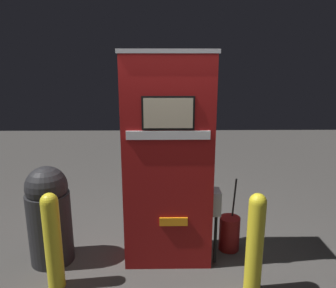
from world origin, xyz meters
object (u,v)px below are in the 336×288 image
Objects in this scene: gas_pump at (168,161)px; safety_bollard_far at (53,239)px; safety_bollard at (255,242)px; trash_bin at (49,214)px; squeegee_bucket at (229,233)px.

gas_pump is 1.33m from safety_bollard_far.
trash_bin is at bearing 164.90° from safety_bollard.
safety_bollard is 1.04× the size of safety_bollard_far.
squeegee_bucket is (1.97, 0.19, -0.34)m from trash_bin.
squeegee_bucket is at bearing 12.11° from gas_pump.
trash_bin is at bearing 112.09° from safety_bollard_far.
squeegee_bucket is at bearing 5.42° from trash_bin.
trash_bin is 1.11× the size of safety_bollard_far.
gas_pump is 2.30× the size of safety_bollard_far.
safety_bollard_far is (-1.09, -0.47, -0.60)m from gas_pump.
gas_pump is 1.14m from safety_bollard.
squeegee_bucket is (0.71, 0.15, -0.91)m from gas_pump.
gas_pump is 2.22× the size of safety_bollard.
safety_bollard is at bearing -3.57° from safety_bollard_far.
squeegee_bucket is (-0.07, 0.74, -0.33)m from safety_bollard.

